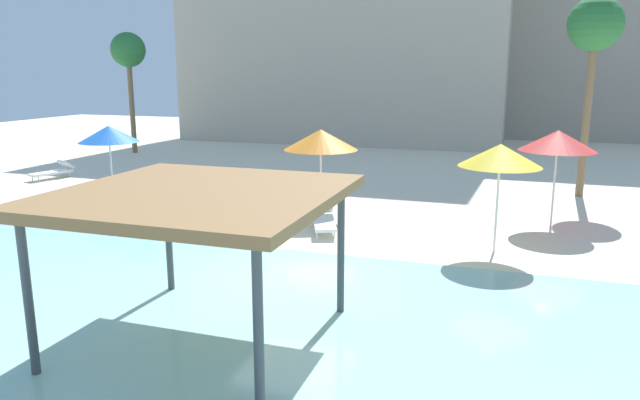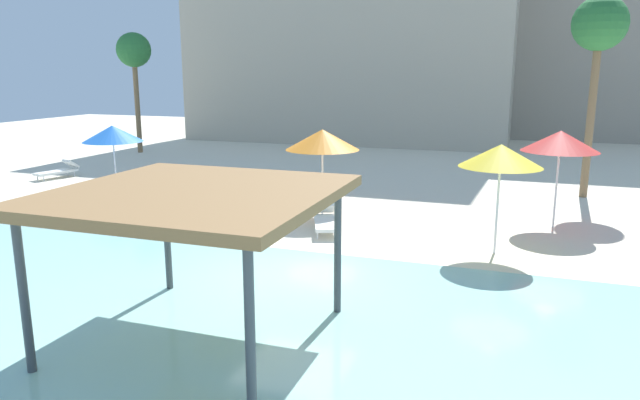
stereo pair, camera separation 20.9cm
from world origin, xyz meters
name	(u,v)px [view 2 (the right image)]	position (x,y,z in m)	size (l,w,h in m)	color
ground_plane	(294,272)	(0.00, 0.00, 0.00)	(80.00, 80.00, 0.00)	beige
lagoon_water	(164,383)	(0.00, -5.25, 0.02)	(44.00, 13.50, 0.04)	#99D1C6
shade_pavilion	(195,199)	(-0.23, -3.78, 2.52)	(4.46, 4.46, 2.67)	#42474C
beach_umbrella_red_1	(560,141)	(5.83, 6.39, 2.58)	(2.22, 2.22, 2.88)	silver
beach_umbrella_blue_2	(113,134)	(-10.04, 6.48, 2.24)	(2.27, 2.27, 2.55)	silver
beach_umbrella_orange_3	(322,140)	(-1.24, 5.60, 2.44)	(2.37, 2.37, 2.76)	silver
beach_umbrella_yellow_4	(501,156)	(4.31, 3.07, 2.52)	(2.06, 2.06, 2.81)	silver
lounge_chair_0	(325,219)	(-0.51, 3.70, 0.33)	(1.24, 1.98, 0.74)	white
lounge_chair_3	(59,170)	(-14.30, 8.08, 0.33)	(1.08, 1.99, 0.74)	white
palm_tree_0	(599,30)	(7.05, 11.30, 5.99)	(1.90, 1.90, 7.15)	brown
palm_tree_1	(134,53)	(-15.99, 16.16, 5.55)	(1.90, 1.90, 6.67)	brown
hotel_block_0	(358,16)	(-6.50, 28.41, 8.28)	(20.90, 11.79, 16.56)	#B2A893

